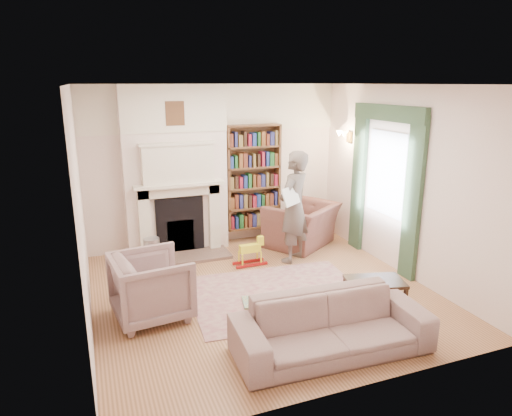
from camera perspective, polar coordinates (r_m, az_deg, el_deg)
name	(u,v)px	position (r m, az deg, el deg)	size (l,w,h in m)	color
floor	(262,292)	(6.47, 0.80, -10.42)	(4.50, 4.50, 0.00)	brown
ceiling	(263,84)	(5.83, 0.90, 15.21)	(4.50, 4.50, 0.00)	white
wall_back	(216,166)	(8.09, -5.05, 5.24)	(4.50, 4.50, 0.00)	white
wall_front	(358,252)	(4.08, 12.59, -5.36)	(4.50, 4.50, 0.00)	white
wall_left	(80,211)	(5.60, -21.09, -0.34)	(4.50, 4.50, 0.00)	white
wall_right	(404,182)	(7.12, 17.96, 3.15)	(4.50, 4.50, 0.00)	white
fireplace	(176,172)	(7.73, -10.01, 4.49)	(1.70, 0.58, 2.80)	white
bookcase	(253,177)	(8.21, -0.38, 3.85)	(1.00, 0.24, 1.85)	brown
window	(386,174)	(7.41, 15.99, 4.16)	(0.02, 0.90, 1.30)	silver
curtain_left	(413,200)	(6.91, 19.03, 0.99)	(0.07, 0.32, 2.40)	#2E482F
curtain_right	(359,181)	(8.00, 12.70, 3.35)	(0.07, 0.32, 2.40)	#2E482F
pelmet	(389,113)	(7.27, 16.25, 11.34)	(0.09, 1.70, 0.24)	#2E482F
wall_sconce	(340,137)	(8.13, 10.43, 8.67)	(0.20, 0.24, 0.24)	gold
rug	(278,294)	(6.40, 2.76, -10.71)	(2.37, 1.82, 0.01)	#B8A88B
armchair_reading	(302,225)	(8.15, 5.73, -2.11)	(1.16, 1.02, 0.76)	#522C2C
armchair_left	(152,286)	(5.81, -12.93, -9.53)	(0.88, 0.90, 0.82)	gray
sofa	(332,326)	(5.10, 9.43, -14.33)	(2.11, 0.83, 0.62)	gray
man_reading	(294,207)	(7.29, 4.75, 0.12)	(0.66, 0.43, 1.81)	#594F47
newspaper	(291,196)	(6.99, 4.39, 1.50)	(0.41, 0.02, 0.29)	white
coffee_table	(374,297)	(6.02, 14.54, -10.68)	(0.70, 0.45, 0.45)	#322311
paraffin_heater	(152,255)	(7.16, -12.82, -5.81)	(0.24, 0.24, 0.55)	#A0A2A8
rocking_horse	(250,251)	(7.27, -0.76, -5.45)	(0.53, 0.21, 0.46)	yellow
board_game	(256,302)	(6.14, -0.02, -11.67)	(0.34, 0.34, 0.03)	gold
game_box_lid	(186,308)	(6.05, -8.78, -12.20)	(0.27, 0.18, 0.05)	#AB1329
comic_annuals	(292,300)	(6.22, 4.50, -11.41)	(0.70, 0.30, 0.02)	red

